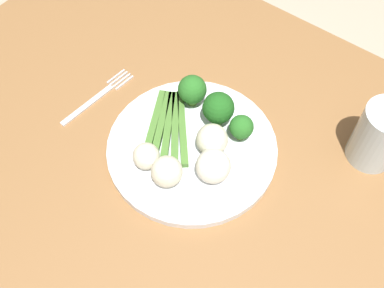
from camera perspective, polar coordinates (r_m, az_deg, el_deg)
name	(u,v)px	position (r m, az deg, el deg)	size (l,w,h in m)	color
dining_table	(203,215)	(0.85, 1.40, -8.81)	(1.24, 0.90, 0.73)	olive
plate	(192,148)	(0.79, 0.00, -0.50)	(0.29, 0.29, 0.01)	white
asparagus_bundle	(168,128)	(0.80, -2.99, 2.03)	(0.14, 0.16, 0.01)	#47752D
broccoli_front_left	(241,127)	(0.77, 6.13, 2.08)	(0.04, 0.04, 0.05)	#568E33
broccoli_outer_edge	(218,108)	(0.78, 3.27, 4.43)	(0.05, 0.05, 0.07)	#4C7F2B
broccoli_right	(192,90)	(0.81, 0.03, 6.71)	(0.05, 0.05, 0.06)	#568E33
cauliflower_near_fork	(214,166)	(0.73, 2.68, -2.77)	(0.06, 0.06, 0.06)	white
cauliflower_edge	(167,172)	(0.73, -3.14, -3.42)	(0.05, 0.05, 0.05)	beige
cauliflower_mid	(212,140)	(0.76, 2.49, 0.56)	(0.05, 0.05, 0.05)	beige
cauliflower_near_center	(146,156)	(0.75, -5.68, -1.50)	(0.04, 0.04, 0.04)	beige
fork	(98,97)	(0.88, -11.56, 5.71)	(0.03, 0.17, 0.00)	silver
water_glass	(380,135)	(0.80, 22.16, 0.99)	(0.08, 0.08, 0.11)	silver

